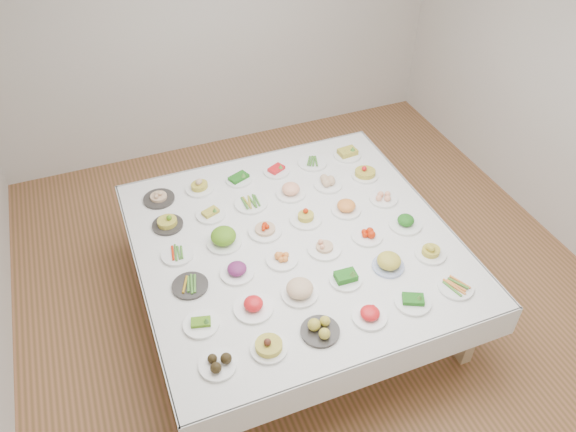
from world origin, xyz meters
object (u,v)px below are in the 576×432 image
object	(u,v)px
dish_35	(348,152)
dish_0	(217,362)
dish_18	(177,253)
display_table	(295,246)

from	to	relation	value
dish_35	dish_0	bearing A→B (deg)	-134.98
dish_18	dish_0	bearing A→B (deg)	-89.40
dish_0	dish_18	world-z (taller)	dish_0
dish_18	dish_35	distance (m)	1.92
dish_18	dish_35	bearing A→B (deg)	21.75
display_table	dish_35	size ratio (longest dim) A/B	9.59
dish_0	dish_18	size ratio (longest dim) A/B	0.96
dish_0	dish_35	xyz separation A→B (m)	(1.77, 1.77, 0.00)
display_table	dish_35	xyz separation A→B (m)	(0.88, 0.88, 0.11)
dish_0	display_table	bearing A→B (deg)	45.20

